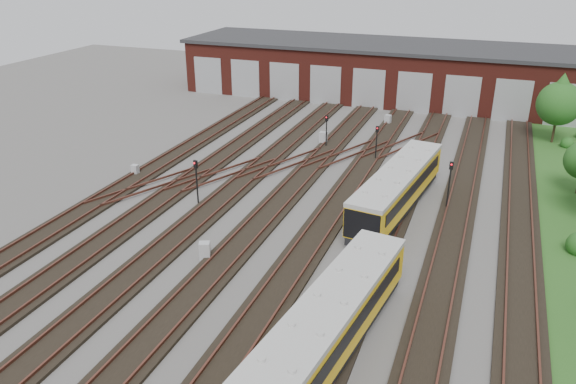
% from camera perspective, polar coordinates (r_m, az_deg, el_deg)
% --- Properties ---
extents(ground, '(120.00, 120.00, 0.00)m').
position_cam_1_polar(ground, '(33.57, -1.97, -6.23)').
color(ground, '#4C4A47').
rests_on(ground, ground).
extents(track_network, '(30.40, 70.00, 0.33)m').
position_cam_1_polar(track_network, '(34.04, -1.85, -5.56)').
color(track_network, black).
rests_on(track_network, ground).
extents(maintenance_shed, '(51.00, 12.50, 6.35)m').
position_cam_1_polar(maintenance_shed, '(69.07, 11.01, 11.98)').
color(maintenance_shed, '#591D16').
rests_on(maintenance_shed, ground).
extents(metro_train, '(4.16, 45.49, 2.75)m').
position_cam_1_polar(metro_train, '(24.94, 4.24, -13.37)').
color(metro_train, black).
rests_on(metro_train, ground).
extents(signal_mast_0, '(0.33, 0.31, 3.24)m').
position_cam_1_polar(signal_mast_0, '(39.51, -9.29, 1.62)').
color(signal_mast_0, black).
rests_on(signal_mast_0, ground).
extents(signal_mast_1, '(0.28, 0.26, 2.99)m').
position_cam_1_polar(signal_mast_1, '(50.55, 3.93, 6.61)').
color(signal_mast_1, black).
rests_on(signal_mast_1, ground).
extents(signal_mast_2, '(0.26, 0.25, 2.98)m').
position_cam_1_polar(signal_mast_2, '(47.96, 9.00, 5.41)').
color(signal_mast_2, black).
rests_on(signal_mast_2, ground).
extents(signal_mast_3, '(0.27, 0.26, 3.47)m').
position_cam_1_polar(signal_mast_3, '(39.69, 16.11, 1.26)').
color(signal_mast_3, black).
rests_on(signal_mast_3, ground).
extents(relay_cabinet_0, '(0.53, 0.45, 0.86)m').
position_cam_1_polar(relay_cabinet_0, '(46.22, -15.26, 2.17)').
color(relay_cabinet_0, '#ABAEB1').
rests_on(relay_cabinet_0, ground).
extents(relay_cabinet_1, '(0.69, 0.57, 1.13)m').
position_cam_1_polar(relay_cabinet_1, '(51.92, 3.60, 5.50)').
color(relay_cabinet_1, '#ABAEB1').
rests_on(relay_cabinet_1, ground).
extents(relay_cabinet_2, '(0.78, 0.73, 1.04)m').
position_cam_1_polar(relay_cabinet_2, '(33.14, -8.46, -5.89)').
color(relay_cabinet_2, '#ABAEB1').
rests_on(relay_cabinet_2, ground).
extents(relay_cabinet_3, '(0.70, 0.63, 0.98)m').
position_cam_1_polar(relay_cabinet_3, '(58.65, 10.11, 7.25)').
color(relay_cabinet_3, '#ABAEB1').
rests_on(relay_cabinet_3, ground).
extents(relay_cabinet_4, '(0.80, 0.75, 1.07)m').
position_cam_1_polar(relay_cabinet_4, '(40.09, 10.46, -0.56)').
color(relay_cabinet_4, '#ABAEB1').
rests_on(relay_cabinet_4, ground).
extents(tree_0, '(3.93, 3.93, 6.51)m').
position_cam_1_polar(tree_0, '(56.65, 25.92, 8.53)').
color(tree_0, '#2F2315').
rests_on(tree_0, ground).
extents(bush_1, '(1.15, 1.15, 1.15)m').
position_cam_1_polar(bush_1, '(56.75, 26.53, 4.61)').
color(bush_1, '#154914').
rests_on(bush_1, ground).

